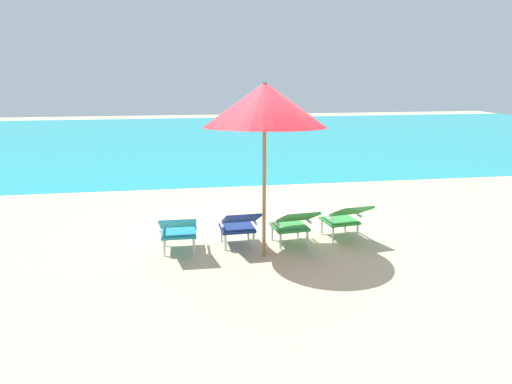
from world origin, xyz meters
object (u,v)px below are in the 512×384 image
Objects in this scene: beach_umbrella_center at (265,105)px; lounge_chair_far_left at (178,229)px; lounge_chair_near_left at (239,224)px; lounge_chair_near_right at (294,223)px; lounge_chair_far_right at (345,217)px.

lounge_chair_far_left is at bearing 168.17° from beach_umbrella_center.
lounge_chair_near_left is 0.97× the size of lounge_chair_near_right.
beach_umbrella_center is (-1.40, -0.45, 1.81)m from lounge_chair_far_right.
beach_umbrella_center is (0.32, -0.36, 1.81)m from lounge_chair_near_left.
lounge_chair_near_left and lounge_chair_near_right have the same top height.
beach_umbrella_center reaches higher than lounge_chair_far_left.
lounge_chair_near_right is at bearing -5.29° from lounge_chair_near_left.
lounge_chair_far_left is 0.34× the size of beach_umbrella_center.
lounge_chair_far_left is 0.98× the size of lounge_chair_near_left.
lounge_chair_far_left and lounge_chair_far_right have the same top height.
lounge_chair_far_right is at bearing 10.80° from lounge_chair_near_right.
lounge_chair_near_right and lounge_chair_far_right have the same top height.
lounge_chair_near_right is at bearing 28.48° from beach_umbrella_center.
lounge_chair_far_left is 0.94× the size of lounge_chair_far_right.
lounge_chair_near_right is 0.99× the size of lounge_chair_far_right.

